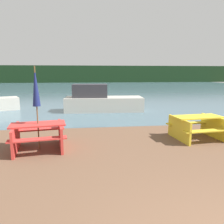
{
  "coord_description": "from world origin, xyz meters",
  "views": [
    {
      "loc": [
        -1.9,
        -1.45,
        2.2
      ],
      "look_at": [
        -0.99,
        6.1,
        0.85
      ],
      "focal_mm": 35.0,
      "sensor_mm": 36.0,
      "label": 1
    }
  ],
  "objects_px": {
    "picnic_table_yellow": "(197,125)",
    "boat": "(101,101)",
    "picnic_table_red": "(39,134)",
    "umbrella_navy": "(36,88)"
  },
  "relations": [
    {
      "from": "picnic_table_yellow",
      "to": "boat",
      "type": "xyz_separation_m",
      "value": [
        -2.85,
        5.94,
        0.12
      ]
    },
    {
      "from": "picnic_table_red",
      "to": "boat",
      "type": "relative_size",
      "value": 0.38
    },
    {
      "from": "boat",
      "to": "picnic_table_red",
      "type": "bearing_deg",
      "value": -106.76
    },
    {
      "from": "picnic_table_yellow",
      "to": "boat",
      "type": "height_order",
      "value": "boat"
    },
    {
      "from": "picnic_table_red",
      "to": "umbrella_navy",
      "type": "relative_size",
      "value": 0.72
    },
    {
      "from": "picnic_table_red",
      "to": "boat",
      "type": "distance_m",
      "value": 6.79
    },
    {
      "from": "picnic_table_red",
      "to": "picnic_table_yellow",
      "type": "relative_size",
      "value": 0.99
    },
    {
      "from": "umbrella_navy",
      "to": "boat",
      "type": "relative_size",
      "value": 0.53
    },
    {
      "from": "umbrella_navy",
      "to": "boat",
      "type": "bearing_deg",
      "value": 70.49
    },
    {
      "from": "picnic_table_red",
      "to": "umbrella_navy",
      "type": "bearing_deg",
      "value": 0.0
    }
  ]
}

